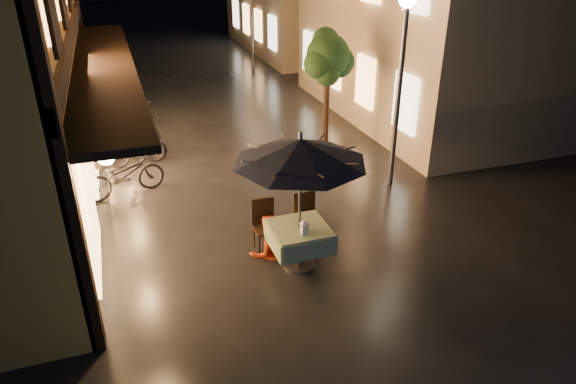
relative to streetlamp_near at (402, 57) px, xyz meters
name	(u,v)px	position (x,y,z in m)	size (l,w,h in m)	color
ground	(298,251)	(-3.00, -2.00, -2.92)	(90.00, 90.00, 0.00)	black
east_building_near	(458,1)	(4.49, 4.50, 0.49)	(7.30, 9.30, 6.80)	tan
street_tree	(328,59)	(-0.59, 2.51, -0.50)	(1.43, 1.20, 3.15)	black
streetlamp_near	(402,57)	(0.00, 0.00, 0.00)	(0.36, 0.36, 4.23)	#59595E
cafe_table	(299,237)	(-3.14, -2.45, -2.33)	(0.99, 0.99, 0.78)	#59595E
patio_umbrella	(300,151)	(-3.14, -2.45, -0.77)	(2.18, 2.18, 2.46)	#59595E
cafe_chair_left	(265,222)	(-3.54, -1.71, -2.38)	(0.42, 0.42, 0.97)	black
cafe_chair_right	(306,215)	(-2.74, -1.71, -2.38)	(0.42, 0.42, 0.97)	black
table_lantern	(304,226)	(-3.14, -2.68, -2.00)	(0.16, 0.16, 0.25)	white
person_orange	(267,218)	(-3.55, -1.91, -2.18)	(0.72, 0.56, 1.48)	red
person_yellow	(308,214)	(-2.78, -1.92, -2.24)	(0.88, 0.51, 1.36)	yellow
bicycle_0	(124,175)	(-5.84, 1.38, -2.44)	(0.63, 1.80, 0.95)	black
bicycle_1	(137,148)	(-5.45, 3.04, -2.46)	(0.43, 1.52, 0.91)	black
bicycle_2	(130,146)	(-5.60, 3.23, -2.47)	(0.59, 1.70, 0.89)	black
bicycle_3	(129,133)	(-5.55, 4.14, -2.44)	(0.45, 1.59, 0.95)	black
bicycle_4	(136,115)	(-5.28, 5.93, -2.52)	(0.53, 1.53, 0.80)	black
bicycle_5	(116,101)	(-5.77, 7.06, -2.36)	(0.52, 1.85, 1.11)	black
bicycle_6	(113,98)	(-5.85, 7.81, -2.45)	(0.63, 1.80, 0.94)	black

